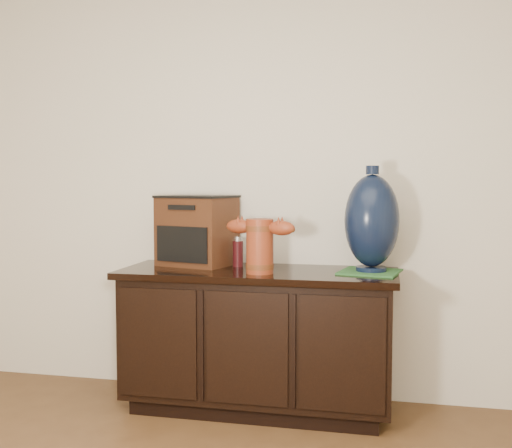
% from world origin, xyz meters
% --- Properties ---
extents(sideboard, '(1.46, 0.56, 0.75)m').
position_xyz_m(sideboard, '(0.00, 2.23, 0.39)').
color(sideboard, black).
rests_on(sideboard, ground).
extents(terracotta_vessel, '(0.39, 0.18, 0.28)m').
position_xyz_m(terracotta_vessel, '(0.03, 2.12, 0.91)').
color(terracotta_vessel, '#953A1B').
rests_on(terracotta_vessel, sideboard).
extents(tv_radio, '(0.46, 0.40, 0.39)m').
position_xyz_m(tv_radio, '(-0.38, 2.35, 0.95)').
color(tv_radio, '#422110').
rests_on(tv_radio, sideboard).
extents(green_mat, '(0.34, 0.34, 0.01)m').
position_xyz_m(green_mat, '(0.59, 2.26, 0.76)').
color(green_mat, '#2D652D').
rests_on(green_mat, sideboard).
extents(lamp_base, '(0.33, 0.33, 0.54)m').
position_xyz_m(lamp_base, '(0.59, 2.26, 1.02)').
color(lamp_base, black).
rests_on(lamp_base, green_mat).
extents(spray_can, '(0.06, 0.06, 0.17)m').
position_xyz_m(spray_can, '(-0.13, 2.33, 0.84)').
color(spray_can, '#5C0F14').
rests_on(spray_can, sideboard).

